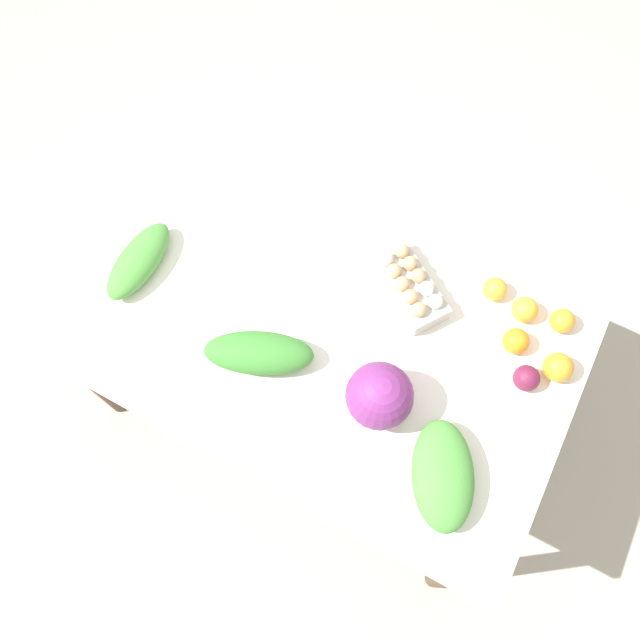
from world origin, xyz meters
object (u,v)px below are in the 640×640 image
(egg_carton, at_px, (409,284))
(orange_2, at_px, (562,321))
(greens_bunch_scallion, at_px, (443,475))
(orange_1, at_px, (558,367))
(greens_bunch_kale, at_px, (139,261))
(orange_0, at_px, (495,289))
(orange_4, at_px, (525,309))
(cabbage_purple, at_px, (379,396))
(beet_root, at_px, (526,378))
(orange_3, at_px, (516,341))
(greens_bunch_dandelion, at_px, (259,353))

(egg_carton, bearing_deg, orange_2, 47.60)
(greens_bunch_scallion, relative_size, orange_1, 3.46)
(greens_bunch_kale, height_order, orange_2, greens_bunch_kale)
(orange_0, relative_size, orange_4, 0.93)
(cabbage_purple, distance_m, orange_4, 0.50)
(beet_root, height_order, orange_1, orange_1)
(cabbage_purple, xyz_separation_m, greens_bunch_scallion, (-0.23, 0.10, -0.04))
(greens_bunch_scallion, relative_size, orange_0, 4.10)
(orange_3, bearing_deg, beet_root, 126.46)
(orange_0, xyz_separation_m, orange_4, (-0.10, 0.02, 0.00))
(egg_carton, height_order, orange_2, egg_carton)
(cabbage_purple, distance_m, egg_carton, 0.36)
(orange_3, bearing_deg, orange_0, -47.96)
(orange_0, height_order, orange_2, orange_2)
(orange_3, height_order, orange_4, same)
(egg_carton, bearing_deg, greens_bunch_scallion, -22.07)
(cabbage_purple, height_order, greens_bunch_kale, cabbage_purple)
(orange_2, bearing_deg, orange_1, 104.32)
(greens_bunch_scallion, height_order, orange_4, greens_bunch_scallion)
(beet_root, bearing_deg, orange_2, -97.94)
(orange_2, xyz_separation_m, orange_4, (0.11, 0.02, 0.00))
(orange_4, bearing_deg, greens_bunch_dandelion, 38.16)
(beet_root, bearing_deg, egg_carton, -14.50)
(greens_bunch_kale, distance_m, beet_root, 1.15)
(beet_root, xyz_separation_m, orange_0, (0.18, -0.21, -0.00))
(cabbage_purple, height_order, greens_bunch_scallion, cabbage_purple)
(egg_carton, relative_size, orange_4, 3.84)
(greens_bunch_kale, relative_size, orange_1, 3.40)
(orange_0, height_order, orange_3, orange_3)
(greens_bunch_kale, bearing_deg, orange_0, -156.98)
(egg_carton, bearing_deg, orange_0, 59.56)
(orange_1, bearing_deg, orange_2, -75.68)
(greens_bunch_kale, bearing_deg, orange_1, -167.59)
(greens_bunch_scallion, height_order, orange_3, greens_bunch_scallion)
(orange_0, bearing_deg, greens_bunch_scallion, 97.95)
(greens_bunch_dandelion, relative_size, orange_2, 4.31)
(beet_root, xyz_separation_m, orange_3, (0.06, -0.09, 0.00))
(orange_1, relative_size, orange_3, 1.11)
(greens_bunch_scallion, xyz_separation_m, orange_2, (-0.13, -0.55, -0.01))
(egg_carton, height_order, greens_bunch_dandelion, egg_carton)
(egg_carton, xyz_separation_m, orange_1, (-0.46, 0.04, -0.00))
(greens_bunch_kale, distance_m, orange_4, 1.12)
(greens_bunch_kale, relative_size, orange_3, 3.77)
(orange_0, bearing_deg, orange_2, 178.97)
(greens_bunch_kale, bearing_deg, greens_bunch_dandelion, 169.50)
(egg_carton, relative_size, orange_2, 4.07)
(egg_carton, height_order, orange_0, egg_carton)
(orange_0, bearing_deg, orange_1, 149.21)
(orange_1, bearing_deg, orange_3, -8.62)
(greens_bunch_kale, height_order, orange_3, same)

